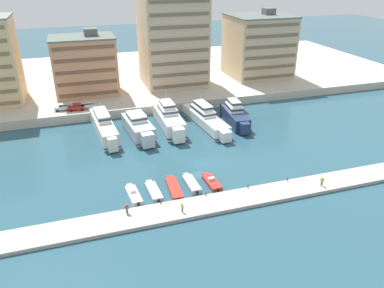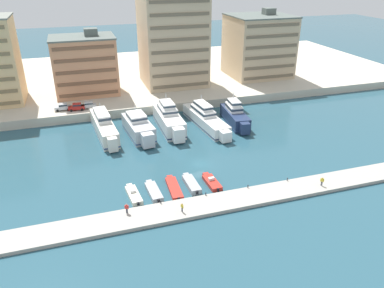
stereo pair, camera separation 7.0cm
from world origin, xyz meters
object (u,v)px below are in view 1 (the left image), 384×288
at_px(yacht_white_center_left, 205,118).
at_px(yacht_navy_center, 235,115).
at_px(car_silver_mid_left, 88,105).
at_px(car_silver_far_left, 63,107).
at_px(car_red_left, 77,107).
at_px(motorboat_red_center, 212,182).
at_px(pedestrian_far_side, 127,208).
at_px(motorboat_cream_far_left, 134,195).
at_px(pedestrian_near_edge, 322,181).
at_px(pedestrian_mid_deck, 182,207).
at_px(yacht_silver_left, 139,127).
at_px(yacht_ivory_far_left, 104,126).
at_px(motorboat_red_mid_left, 174,188).
at_px(yacht_white_mid_left, 169,119).
at_px(motorboat_grey_left, 154,191).
at_px(motorboat_grey_center_left, 191,184).

distance_m(yacht_white_center_left, yacht_navy_center, 7.68).
bearing_deg(car_silver_mid_left, yacht_navy_center, -24.46).
distance_m(car_silver_far_left, car_red_left, 3.58).
distance_m(motorboat_red_center, pedestrian_far_side, 17.21).
xyz_separation_m(motorboat_cream_far_left, car_silver_far_left, (-11.14, 42.01, 2.88)).
distance_m(motorboat_cream_far_left, car_red_left, 41.84).
height_order(motorboat_red_center, car_silver_mid_left, car_silver_mid_left).
xyz_separation_m(motorboat_cream_far_left, pedestrian_near_edge, (32.81, -7.64, 1.23)).
height_order(pedestrian_mid_deck, pedestrian_far_side, pedestrian_far_side).
bearing_deg(yacht_silver_left, pedestrian_near_edge, -50.46).
bearing_deg(yacht_ivory_far_left, pedestrian_mid_deck, -76.37).
relative_size(car_silver_far_left, car_silver_mid_left, 0.98).
bearing_deg(pedestrian_far_side, motorboat_cream_far_left, 69.87).
bearing_deg(motorboat_red_center, car_silver_far_left, 121.25).
xyz_separation_m(motorboat_red_center, car_silver_mid_left, (-19.13, 41.57, 2.90)).
relative_size(yacht_navy_center, motorboat_red_mid_left, 1.95).
xyz_separation_m(yacht_white_center_left, car_silver_far_left, (-33.75, 15.72, 1.34)).
distance_m(car_red_left, pedestrian_near_edge, 63.33).
distance_m(yacht_white_mid_left, pedestrian_far_side, 36.04).
xyz_separation_m(yacht_white_mid_left, motorboat_red_center, (0.99, -27.46, -2.04)).
relative_size(motorboat_cream_far_left, car_red_left, 1.62).
bearing_deg(motorboat_red_center, motorboat_grey_left, 179.72).
height_order(motorboat_red_mid_left, pedestrian_mid_deck, pedestrian_mid_deck).
bearing_deg(yacht_ivory_far_left, pedestrian_near_edge, -45.91).
xyz_separation_m(motorboat_red_mid_left, pedestrian_near_edge, (25.50, -7.73, 1.29)).
relative_size(car_silver_far_left, pedestrian_far_side, 2.35).
bearing_deg(pedestrian_near_edge, motorboat_grey_center_left, 160.51).
bearing_deg(motorboat_cream_far_left, yacht_white_mid_left, 63.76).
height_order(car_silver_far_left, pedestrian_far_side, car_silver_far_left).
bearing_deg(yacht_white_center_left, motorboat_grey_left, -125.86).
height_order(yacht_white_mid_left, pedestrian_far_side, yacht_white_mid_left).
relative_size(yacht_silver_left, yacht_white_mid_left, 0.86).
bearing_deg(yacht_silver_left, motorboat_grey_center_left, -78.64).
bearing_deg(yacht_silver_left, motorboat_red_center, -70.83).
distance_m(yacht_white_mid_left, yacht_navy_center, 16.89).
bearing_deg(pedestrian_near_edge, pedestrian_far_side, 176.10).
bearing_deg(motorboat_grey_left, motorboat_grey_center_left, 2.48).
bearing_deg(yacht_navy_center, car_silver_mid_left, 155.54).
bearing_deg(yacht_white_mid_left, car_silver_mid_left, 142.12).
bearing_deg(yacht_white_center_left, yacht_ivory_far_left, 175.10).
relative_size(motorboat_red_center, pedestrian_mid_deck, 4.01).
bearing_deg(pedestrian_near_edge, car_silver_far_left, 131.51).
xyz_separation_m(yacht_white_center_left, car_silver_mid_left, (-27.28, 15.13, 1.34)).
bearing_deg(yacht_white_center_left, car_silver_mid_left, 151.00).
height_order(yacht_white_center_left, pedestrian_near_edge, yacht_white_center_left).
bearing_deg(yacht_navy_center, car_silver_far_left, 158.28).
distance_m(motorboat_grey_left, pedestrian_mid_deck, 8.18).
height_order(motorboat_cream_far_left, car_silver_mid_left, car_silver_mid_left).
height_order(motorboat_red_center, car_red_left, car_red_left).
bearing_deg(car_red_left, motorboat_grey_center_left, -65.81).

